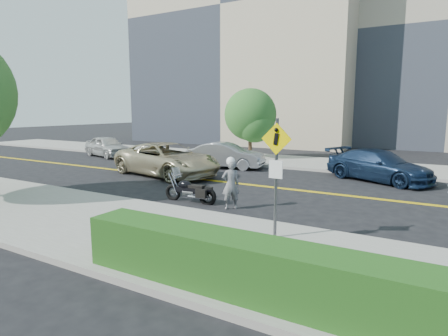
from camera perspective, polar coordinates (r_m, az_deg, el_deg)
name	(u,v)px	position (r m, az deg, el deg)	size (l,w,h in m)	color
ground_plane	(242,184)	(17.01, 2.72, -2.44)	(120.00, 120.00, 0.00)	black
sidewalk_near	(120,227)	(11.09, -15.60, -8.64)	(60.00, 5.00, 0.15)	#9E9B91
sidewalk_far	(297,162)	(23.82, 11.04, 0.88)	(60.00, 5.00, 0.15)	#9E9B91
building_left	(254,20)	(41.84, 4.67, 21.57)	(22.00, 14.00, 25.00)	tan
hedge	(308,281)	(6.37, 12.73, -16.51)	(9.00, 0.90, 1.00)	#235619
pedestrian_sign	(276,167)	(9.29, 7.94, 0.18)	(0.78, 0.08, 3.00)	#4C4C51
motorcyclist	(231,183)	(12.64, 1.02, -2.33)	(0.72, 0.72, 1.79)	#A5A5A9
motorcycle	(190,185)	(13.63, -5.17, -2.65)	(2.06, 0.63, 1.25)	black
suv	(167,159)	(19.25, -8.68, 1.33)	(2.77, 6.01, 1.67)	#BFB28C
parked_car_white	(107,146)	(27.90, -17.36, 3.16)	(1.73, 4.31, 1.47)	beige
parked_car_silver	(226,155)	(21.48, 0.26, 1.93)	(1.54, 4.42, 1.46)	#999AA0
parked_car_blue	(379,166)	(19.04, 22.53, 0.34)	(2.05, 5.04, 1.46)	#182A48
tree_far_a	(250,115)	(25.13, 4.05, 8.11)	(3.46, 3.46, 4.73)	#382619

